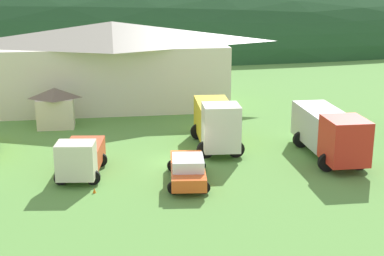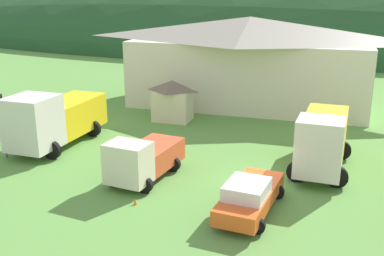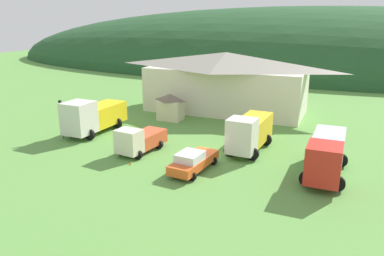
# 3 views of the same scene
# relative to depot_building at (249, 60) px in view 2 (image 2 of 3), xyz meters

# --- Properties ---
(ground_plane) EXTENTS (200.00, 200.00, 0.00)m
(ground_plane) POSITION_rel_depot_building_xyz_m (3.87, -16.53, -3.84)
(ground_plane) COLOR #5B9342
(forested_hill_backdrop) EXTENTS (166.46, 60.00, 28.31)m
(forested_hill_backdrop) POSITION_rel_depot_building_xyz_m (3.87, 49.99, -3.84)
(forested_hill_backdrop) COLOR #234C28
(forested_hill_backdrop) RESTS_ON ground
(depot_building) EXTENTS (20.95, 8.81, 7.46)m
(depot_building) POSITION_rel_depot_building_xyz_m (0.00, 0.00, 0.00)
(depot_building) COLOR silver
(depot_building) RESTS_ON ground
(play_shed_cream) EXTENTS (2.95, 2.20, 3.10)m
(play_shed_cream) POSITION_rel_depot_building_xyz_m (-4.54, -6.59, -2.24)
(play_shed_cream) COLOR beige
(play_shed_cream) RESTS_ON ground
(flatbed_truck_yellow) EXTENTS (3.54, 7.76, 3.68)m
(flatbed_truck_yellow) POSITION_rel_depot_building_xyz_m (-9.63, -14.45, -1.98)
(flatbed_truck_yellow) COLOR silver
(flatbed_truck_yellow) RESTS_ON ground
(light_truck_cream) EXTENTS (2.99, 5.30, 2.45)m
(light_truck_cream) POSITION_rel_depot_building_xyz_m (-2.22, -17.72, -2.65)
(light_truck_cream) COLOR beige
(light_truck_cream) RESTS_ON ground
(heavy_rig_striped) EXTENTS (3.31, 7.14, 3.49)m
(heavy_rig_striped) POSITION_rel_depot_building_xyz_m (6.62, -13.48, -2.03)
(heavy_rig_striped) COLOR silver
(heavy_rig_striped) RESTS_ON ground
(service_pickup_orange) EXTENTS (2.67, 5.38, 1.66)m
(service_pickup_orange) POSITION_rel_depot_building_xyz_m (3.78, -19.72, -3.01)
(service_pickup_orange) COLOR #EB5A22
(service_pickup_orange) RESTS_ON ground
(traffic_light_west) EXTENTS (0.20, 0.32, 3.86)m
(traffic_light_west) POSITION_rel_depot_building_xyz_m (-11.31, -17.08, -1.45)
(traffic_light_west) COLOR #4C4C51
(traffic_light_west) RESTS_ON ground
(traffic_cone_near_pickup) EXTENTS (0.36, 0.36, 0.57)m
(traffic_cone_near_pickup) POSITION_rel_depot_building_xyz_m (-1.43, -20.51, -3.84)
(traffic_cone_near_pickup) COLOR orange
(traffic_cone_near_pickup) RESTS_ON ground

